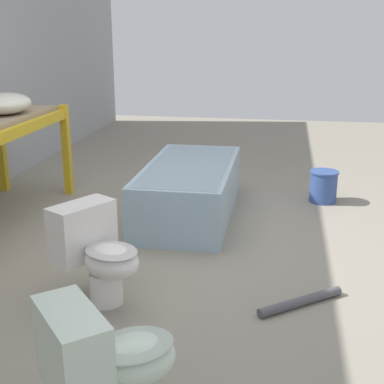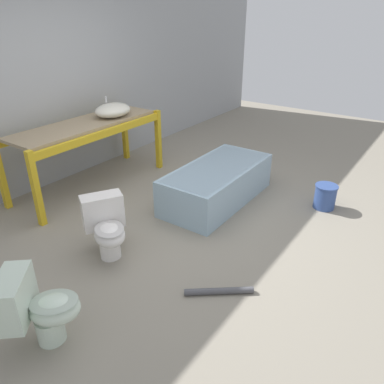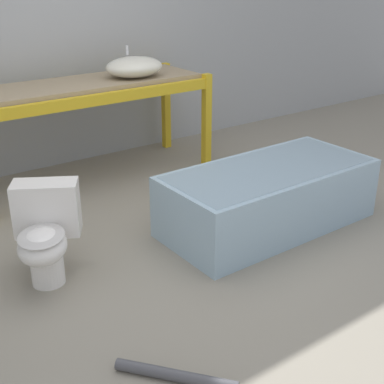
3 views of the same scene
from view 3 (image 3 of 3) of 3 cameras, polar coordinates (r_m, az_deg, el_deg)
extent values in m
plane|color=gray|center=(3.70, -2.53, -6.09)|extent=(12.00, 12.00, 0.00)
cube|color=gold|center=(5.07, 1.56, 7.59)|extent=(0.07, 0.07, 0.88)
cube|color=gold|center=(5.62, -2.79, 9.13)|extent=(0.07, 0.07, 0.88)
cube|color=gold|center=(4.45, -9.15, 9.84)|extent=(2.06, 0.06, 0.09)
cube|color=gold|center=(5.06, -12.85, 11.18)|extent=(2.06, 0.06, 0.09)
cube|color=#998466|center=(4.74, -11.17, 11.30)|extent=(1.99, 0.62, 0.04)
ellipsoid|color=silver|center=(4.83, -6.18, 13.12)|extent=(0.52, 0.41, 0.18)
cylinder|color=silver|center=(4.91, -6.94, 14.78)|extent=(0.02, 0.02, 0.08)
cube|color=#99B7CC|center=(3.96, 8.13, -0.55)|extent=(1.59, 0.75, 0.46)
cube|color=#829CAD|center=(3.91, 8.24, 1.27)|extent=(1.51, 0.66, 0.19)
cylinder|color=white|center=(3.40, -15.16, -7.82)|extent=(0.20, 0.20, 0.20)
ellipsoid|color=white|center=(3.26, -15.66, -5.60)|extent=(0.43, 0.45, 0.20)
ellipsoid|color=beige|center=(3.23, -15.79, -4.53)|extent=(0.41, 0.43, 0.03)
cube|color=white|center=(3.43, -15.23, -1.66)|extent=(0.44, 0.36, 0.34)
cylinder|color=#4C4C51|center=(2.66, -1.75, -18.98)|extent=(0.42, 0.50, 0.06)
camera|label=1|loc=(2.55, -80.44, -1.21)|focal=50.00mm
camera|label=2|loc=(1.21, -112.64, 11.48)|focal=35.00mm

